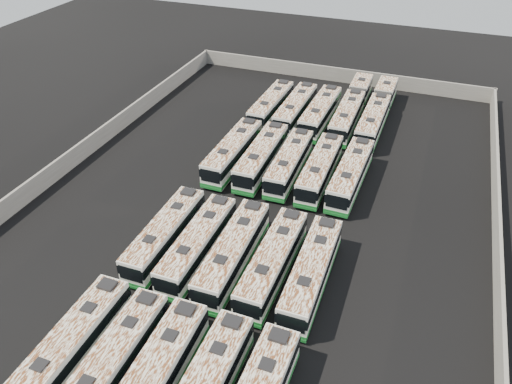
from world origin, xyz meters
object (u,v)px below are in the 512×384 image
at_px(bus_midfront_left, 198,244).
at_px(bus_midfront_center, 233,253).
at_px(bus_midfront_right, 273,262).
at_px(bus_midfront_far_right, 311,273).
at_px(bus_midback_far_left, 233,152).
at_px(bus_front_far_left, 70,348).
at_px(bus_back_far_right, 377,111).
at_px(bus_back_far_left, 271,105).
at_px(bus_midback_right, 320,169).
at_px(bus_back_left, 295,109).
at_px(bus_midfront_far_left, 165,234).
at_px(bus_front_left, 112,364).
at_px(bus_front_center, 153,381).
at_px(bus_midback_center, 289,163).
at_px(bus_back_right, 352,107).
at_px(bus_midback_left, 261,157).
at_px(bus_midback_far_right, 351,174).
at_px(bus_back_center, 320,113).

height_order(bus_midfront_left, bus_midfront_center, bus_midfront_center).
relative_size(bus_midfront_right, bus_midfront_far_right, 1.00).
bearing_deg(bus_midback_far_left, bus_midfront_right, -56.45).
xyz_separation_m(bus_front_far_left, bus_back_far_right, (13.52, 44.85, 0.02)).
bearing_deg(bus_back_far_right, bus_back_far_left, -166.47).
distance_m(bus_midback_right, bus_back_far_right, 16.61).
relative_size(bus_midfront_right, bus_back_left, 0.99).
xyz_separation_m(bus_midfront_far_left, bus_back_far_left, (-0.07, 28.57, 0.02)).
xyz_separation_m(bus_front_left, bus_midfront_far_right, (10.10, 13.04, 0.04)).
height_order(bus_front_left, bus_front_center, bus_front_center).
relative_size(bus_front_far_left, bus_back_far_right, 0.64).
xyz_separation_m(bus_midfront_center, bus_midback_center, (0.03, 15.69, -0.06)).
relative_size(bus_midfront_far_left, bus_midfront_center, 0.96).
relative_size(bus_midfront_right, bus_midback_center, 1.02).
bearing_deg(bus_midback_right, bus_back_right, 89.36).
height_order(bus_midfront_right, bus_midback_left, bus_midback_left).
relative_size(bus_front_far_left, bus_midback_center, 1.02).
bearing_deg(bus_midfront_center, bus_midfront_left, 179.21).
xyz_separation_m(bus_front_left, bus_midback_far_left, (-3.37, 28.58, 0.06)).
height_order(bus_midfront_center, bus_midback_center, bus_midfront_center).
height_order(bus_midback_far_left, bus_midback_right, bus_midback_far_left).
bearing_deg(bus_midfront_right, bus_back_far_right, 84.46).
bearing_deg(bus_midback_far_left, bus_midback_center, 1.17).
distance_m(bus_midfront_far_right, bus_midback_far_right, 15.65).
height_order(bus_midback_far_right, bus_back_left, bus_back_left).
xyz_separation_m(bus_back_far_left, bus_back_right, (10.15, 3.26, 0.01)).
height_order(bus_midfront_far_left, bus_midback_left, bus_midback_left).
distance_m(bus_midfront_left, bus_midfront_right, 6.81).
bearing_deg(bus_midfront_left, bus_midfront_center, 0.01).
bearing_deg(bus_midfront_far_right, bus_midback_right, 101.52).
distance_m(bus_back_far_left, bus_back_left, 3.38).
bearing_deg(bus_midback_right, bus_midfront_far_right, -78.30).
relative_size(bus_front_center, bus_back_right, 0.66).
distance_m(bus_midback_far_left, bus_back_center, 14.82).
relative_size(bus_midfront_far_left, bus_back_far_right, 0.63).
relative_size(bus_midback_center, bus_back_center, 0.96).
height_order(bus_back_center, bus_back_far_right, bus_back_center).
height_order(bus_midfront_left, bus_midback_left, bus_midback_left).
distance_m(bus_midfront_far_right, bus_back_left, 30.46).
bearing_deg(bus_front_far_left, bus_midback_center, 76.54).
bearing_deg(bus_back_center, bus_midback_left, -103.02).
relative_size(bus_midback_center, bus_back_far_left, 0.99).
xyz_separation_m(bus_midfront_center, bus_back_far_left, (-6.68, 28.75, -0.05)).
bearing_deg(bus_midback_left, bus_front_far_left, -97.66).
bearing_deg(bus_midback_right, bus_front_left, -103.81).
bearing_deg(bus_midfront_far_left, bus_midback_far_left, 89.42).
xyz_separation_m(bus_midfront_right, bus_midback_left, (-6.76, 15.65, 0.02)).
bearing_deg(bus_midfront_far_left, bus_midfront_left, -4.00).
height_order(bus_front_center, bus_midback_left, bus_front_center).
bearing_deg(bus_back_far_left, bus_midback_center, -61.81).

